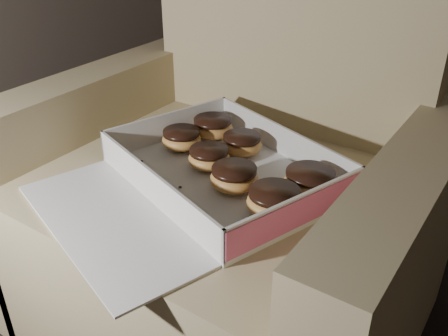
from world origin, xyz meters
TOP-DOWN VIEW (x-y plane):
  - armchair at (-0.54, 0.62)m, footprint 0.90×0.76m
  - bakery_box at (-0.52, 0.51)m, footprint 0.59×0.64m
  - donut_a at (-0.33, 0.59)m, footprint 0.10×0.10m
  - donut_b at (-0.66, 0.60)m, footprint 0.09×0.09m
  - donut_c at (-0.56, 0.57)m, footprint 0.09×0.09m
  - donut_d at (-0.53, 0.66)m, footprint 0.09×0.09m
  - donut_e at (-0.36, 0.49)m, footprint 0.10×0.10m
  - donut_f at (-0.64, 0.69)m, footprint 0.10×0.10m
  - donut_g at (-0.46, 0.52)m, footprint 0.10×0.10m
  - crumb_a at (-0.46, 0.38)m, footprint 0.01×0.01m
  - crumb_b at (-0.52, 0.44)m, footprint 0.01×0.01m
  - crumb_c at (-0.69, 0.50)m, footprint 0.01×0.01m
  - crumb_d at (-0.55, 0.46)m, footprint 0.01×0.01m

SIDE VIEW (x-z plane):
  - armchair at x=-0.54m, z-range -0.17..0.77m
  - crumb_a at x=-0.46m, z-range 0.43..0.43m
  - crumb_b at x=-0.52m, z-range 0.43..0.43m
  - crumb_c at x=-0.69m, z-range 0.43..0.43m
  - crumb_d at x=-0.55m, z-range 0.43..0.43m
  - bakery_box at x=-0.52m, z-range 0.40..0.47m
  - donut_c at x=-0.56m, z-range 0.43..0.47m
  - donut_b at x=-0.66m, z-range 0.43..0.47m
  - donut_d at x=-0.53m, z-range 0.43..0.47m
  - donut_f at x=-0.64m, z-range 0.43..0.48m
  - donut_g at x=-0.46m, z-range 0.43..0.48m
  - donut_e at x=-0.36m, z-range 0.43..0.48m
  - donut_a at x=-0.33m, z-range 0.43..0.48m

